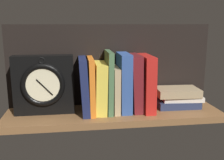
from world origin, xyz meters
TOP-DOWN VIEW (x-y plane):
  - ground_plane at (0.00, 0.00)cm, footprint 83.13×22.23cm
  - back_panel at (0.00, 10.52)cm, footprint 83.13×1.20cm
  - book_navy_bierce at (-11.30, 1.50)cm, footprint 3.78×16.84cm
  - book_orange_pandolfini at (-8.59, 1.50)cm, footprint 2.29×16.42cm
  - book_yellow_seinlanguage at (-5.20, 1.50)cm, footprint 4.64×15.05cm
  - book_green_romantic at (-1.86, 1.50)cm, footprint 2.26×15.28cm
  - book_tan_shortstories at (0.55, 1.50)cm, footprint 2.38×14.32cm
  - book_blue_modern at (4.07, 1.50)cm, footprint 4.32×13.93cm
  - book_maroon_dawkins at (8.45, 1.50)cm, footprint 5.11×13.71cm
  - book_red_requiem at (12.78, 1.50)cm, footprint 4.35×16.60cm
  - framed_clock at (-26.24, 1.59)cm, footprint 22.10×6.73cm
  - book_stack_side at (26.82, 2.65)cm, footprint 19.01×11.96cm

SIDE VIEW (x-z plane):
  - ground_plane at x=0.00cm, z-range -2.50..0.00cm
  - book_stack_side at x=26.82cm, z-range 0.08..7.84cm
  - book_tan_shortstories at x=0.55cm, z-range -0.01..17.30cm
  - book_yellow_seinlanguage at x=-5.20cm, z-range -0.05..19.02cm
  - book_orange_pandolfini at x=-8.59cm, z-range -0.01..20.86cm
  - book_navy_bierce at x=-11.30cm, z-range -0.05..20.93cm
  - book_red_requiem at x=12.78cm, z-range -0.03..21.55cm
  - book_maroon_dawkins at x=8.45cm, z-range -0.09..21.93cm
  - framed_clock at x=-26.24cm, z-range 0.11..22.21cm
  - book_blue_modern at x=4.07cm, z-range -0.02..22.42cm
  - book_green_romantic at x=-1.86cm, z-range -0.01..23.33cm
  - back_panel at x=0.00cm, z-range 0.00..33.13cm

